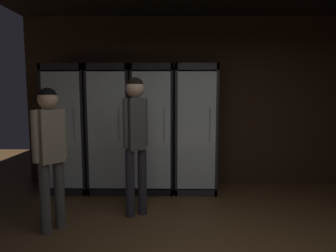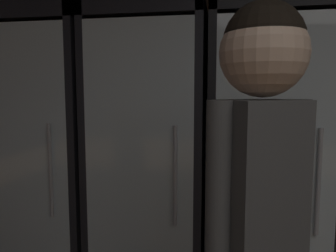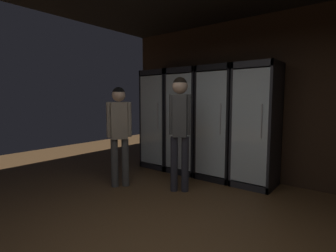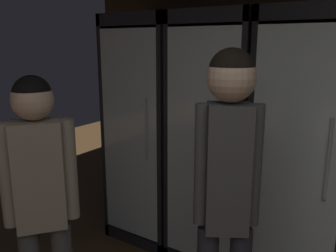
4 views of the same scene
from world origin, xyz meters
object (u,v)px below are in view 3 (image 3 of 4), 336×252
shopper_near (180,121)px  cooler_center (220,124)px  cooler_right (257,127)px  cooler_left (189,122)px  cooler_far_left (162,120)px  shopper_far (119,127)px

shopper_near → cooler_center: bearing=81.7°
cooler_right → cooler_left: bearing=-180.0°
cooler_center → cooler_right: bearing=-0.1°
cooler_far_left → cooler_center: same height
cooler_left → shopper_far: 1.48m
cooler_far_left → cooler_right: (1.99, 0.00, -0.00)m
cooler_far_left → cooler_left: bearing=0.0°
cooler_left → shopper_far: bearing=-104.6°
cooler_far_left → cooler_right: size_ratio=1.00×
cooler_right → shopper_far: (-1.70, -1.43, 0.01)m
cooler_center → cooler_right: (0.66, -0.00, -0.00)m
cooler_left → shopper_far: cooler_left is taller
cooler_far_left → cooler_center: (1.33, 0.00, 0.00)m
cooler_far_left → cooler_left: (0.66, 0.00, 0.01)m
cooler_right → shopper_far: cooler_right is taller
cooler_center → cooler_right: size_ratio=1.00×
cooler_center → shopper_near: 1.04m
cooler_center → shopper_far: cooler_center is taller
cooler_far_left → cooler_center: size_ratio=1.00×
shopper_far → cooler_center: bearing=54.1°
cooler_left → cooler_right: (1.33, 0.00, -0.01)m
cooler_far_left → cooler_center: 1.33m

